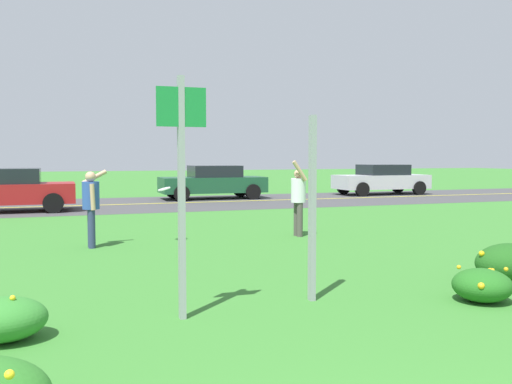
{
  "coord_description": "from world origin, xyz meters",
  "views": [
    {
      "loc": [
        -1.99,
        -1.18,
        1.86
      ],
      "look_at": [
        1.53,
        8.82,
        1.17
      ],
      "focal_mm": 39.12,
      "sensor_mm": 36.0,
      "label": 1
    }
  ],
  "objects_px": {
    "sign_post_near_path": "(182,174)",
    "sign_post_by_roadside": "(312,209)",
    "person_catcher_white_shirt": "(298,196)",
    "person_thrower_blue_shirt": "(91,202)",
    "frisbee_white": "(164,189)",
    "car_dark_green_center_left": "(213,182)",
    "car_silver_leftmost": "(381,179)",
    "car_red_center_right": "(4,190)"
  },
  "relations": [
    {
      "from": "car_red_center_right",
      "to": "person_thrower_blue_shirt",
      "type": "bearing_deg",
      "value": -74.53
    },
    {
      "from": "car_dark_green_center_left",
      "to": "sign_post_near_path",
      "type": "bearing_deg",
      "value": -106.12
    },
    {
      "from": "car_silver_leftmost",
      "to": "sign_post_near_path",
      "type": "bearing_deg",
      "value": -127.91
    },
    {
      "from": "frisbee_white",
      "to": "car_red_center_right",
      "type": "xyz_separation_m",
      "value": [
        -3.84,
        8.33,
        -0.42
      ]
    },
    {
      "from": "car_silver_leftmost",
      "to": "frisbee_white",
      "type": "bearing_deg",
      "value": -137.43
    },
    {
      "from": "person_thrower_blue_shirt",
      "to": "car_silver_leftmost",
      "type": "bearing_deg",
      "value": 39.66
    },
    {
      "from": "sign_post_by_roadside",
      "to": "car_silver_leftmost",
      "type": "relative_size",
      "value": 0.53
    },
    {
      "from": "person_thrower_blue_shirt",
      "to": "frisbee_white",
      "type": "bearing_deg",
      "value": 4.36
    },
    {
      "from": "sign_post_by_roadside",
      "to": "person_thrower_blue_shirt",
      "type": "bearing_deg",
      "value": 114.92
    },
    {
      "from": "frisbee_white",
      "to": "car_dark_green_center_left",
      "type": "xyz_separation_m",
      "value": [
        4.18,
        11.59,
        -0.42
      ]
    },
    {
      "from": "car_silver_leftmost",
      "to": "car_dark_green_center_left",
      "type": "distance_m",
      "value": 8.43
    },
    {
      "from": "sign_post_by_roadside",
      "to": "frisbee_white",
      "type": "bearing_deg",
      "value": 99.94
    },
    {
      "from": "car_silver_leftmost",
      "to": "car_dark_green_center_left",
      "type": "xyz_separation_m",
      "value": [
        -8.43,
        0.0,
        0.0
      ]
    },
    {
      "from": "sign_post_near_path",
      "to": "car_red_center_right",
      "type": "bearing_deg",
      "value": 102.3
    },
    {
      "from": "person_thrower_blue_shirt",
      "to": "car_red_center_right",
      "type": "height_order",
      "value": "person_thrower_blue_shirt"
    },
    {
      "from": "sign_post_by_roadside",
      "to": "car_silver_leftmost",
      "type": "bearing_deg",
      "value": 55.49
    },
    {
      "from": "sign_post_by_roadside",
      "to": "person_catcher_white_shirt",
      "type": "relative_size",
      "value": 1.35
    },
    {
      "from": "sign_post_near_path",
      "to": "car_dark_green_center_left",
      "type": "bearing_deg",
      "value": 73.88
    },
    {
      "from": "sign_post_near_path",
      "to": "sign_post_by_roadside",
      "type": "height_order",
      "value": "sign_post_near_path"
    },
    {
      "from": "sign_post_by_roadside",
      "to": "sign_post_near_path",
      "type": "bearing_deg",
      "value": -171.86
    },
    {
      "from": "sign_post_near_path",
      "to": "person_catcher_white_shirt",
      "type": "bearing_deg",
      "value": 55.18
    },
    {
      "from": "person_catcher_white_shirt",
      "to": "frisbee_white",
      "type": "xyz_separation_m",
      "value": [
        -3.11,
        0.02,
        0.23
      ]
    },
    {
      "from": "car_red_center_right",
      "to": "car_dark_green_center_left",
      "type": "bearing_deg",
      "value": 22.08
    },
    {
      "from": "person_thrower_blue_shirt",
      "to": "car_dark_green_center_left",
      "type": "xyz_separation_m",
      "value": [
        5.68,
        11.7,
        -0.19
      ]
    },
    {
      "from": "person_thrower_blue_shirt",
      "to": "frisbee_white",
      "type": "xyz_separation_m",
      "value": [
        1.5,
        0.11,
        0.23
      ]
    },
    {
      "from": "sign_post_by_roadside",
      "to": "car_dark_green_center_left",
      "type": "bearing_deg",
      "value": 79.2
    },
    {
      "from": "sign_post_near_path",
      "to": "car_red_center_right",
      "type": "distance_m",
      "value": 14.32
    },
    {
      "from": "frisbee_white",
      "to": "car_dark_green_center_left",
      "type": "relative_size",
      "value": 0.06
    },
    {
      "from": "car_red_center_right",
      "to": "sign_post_by_roadside",
      "type": "bearing_deg",
      "value": -70.77
    },
    {
      "from": "person_thrower_blue_shirt",
      "to": "frisbee_white",
      "type": "height_order",
      "value": "person_thrower_blue_shirt"
    },
    {
      "from": "sign_post_near_path",
      "to": "person_thrower_blue_shirt",
      "type": "xyz_separation_m",
      "value": [
        -0.71,
        5.52,
        -0.74
      ]
    },
    {
      "from": "car_dark_green_center_left",
      "to": "car_red_center_right",
      "type": "xyz_separation_m",
      "value": [
        -8.02,
        -3.25,
        0.0
      ]
    },
    {
      "from": "sign_post_by_roadside",
      "to": "person_thrower_blue_shirt",
      "type": "xyz_separation_m",
      "value": [
        -2.45,
        5.27,
        -0.26
      ]
    },
    {
      "from": "person_catcher_white_shirt",
      "to": "sign_post_near_path",
      "type": "bearing_deg",
      "value": -124.82
    },
    {
      "from": "sign_post_near_path",
      "to": "frisbee_white",
      "type": "relative_size",
      "value": 10.07
    },
    {
      "from": "sign_post_by_roadside",
      "to": "person_catcher_white_shirt",
      "type": "distance_m",
      "value": 5.79
    },
    {
      "from": "car_red_center_right",
      "to": "car_silver_leftmost",
      "type": "bearing_deg",
      "value": 11.19
    },
    {
      "from": "sign_post_near_path",
      "to": "car_silver_leftmost",
      "type": "distance_m",
      "value": 21.84
    },
    {
      "from": "sign_post_near_path",
      "to": "car_silver_leftmost",
      "type": "xyz_separation_m",
      "value": [
        13.41,
        17.22,
        -0.92
      ]
    },
    {
      "from": "person_thrower_blue_shirt",
      "to": "sign_post_by_roadside",
      "type": "bearing_deg",
      "value": -65.08
    },
    {
      "from": "sign_post_near_path",
      "to": "person_thrower_blue_shirt",
      "type": "distance_m",
      "value": 5.61
    },
    {
      "from": "frisbee_white",
      "to": "car_silver_leftmost",
      "type": "distance_m",
      "value": 17.13
    }
  ]
}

